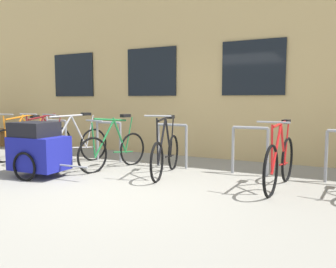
{
  "coord_description": "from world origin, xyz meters",
  "views": [
    {
      "loc": [
        2.85,
        -3.96,
        1.3
      ],
      "look_at": [
        0.04,
        1.6,
        0.67
      ],
      "focal_mm": 36.54,
      "sensor_mm": 36.0,
      "label": 1
    }
  ],
  "objects_px": {
    "bicycle_orange": "(24,141)",
    "bicycle_maroon": "(45,142)",
    "bicycle_green": "(114,149)",
    "bicycle_silver": "(72,145)",
    "bicycle_red": "(280,162)",
    "bicycle_black": "(166,153)",
    "bike_trailer": "(38,148)"
  },
  "relations": [
    {
      "from": "bicycle_maroon",
      "to": "bicycle_green",
      "type": "bearing_deg",
      "value": -3.44
    },
    {
      "from": "bicycle_green",
      "to": "bicycle_black",
      "type": "height_order",
      "value": "bicycle_black"
    },
    {
      "from": "bicycle_black",
      "to": "bicycle_green",
      "type": "bearing_deg",
      "value": 178.3
    },
    {
      "from": "bicycle_red",
      "to": "bicycle_silver",
      "type": "distance_m",
      "value": 4.07
    },
    {
      "from": "bicycle_maroon",
      "to": "bike_trailer",
      "type": "bearing_deg",
      "value": -47.29
    },
    {
      "from": "bike_trailer",
      "to": "bicycle_silver",
      "type": "bearing_deg",
      "value": 104.77
    },
    {
      "from": "bicycle_green",
      "to": "bike_trailer",
      "type": "xyz_separation_m",
      "value": [
        -0.74,
        -1.12,
        0.11
      ]
    },
    {
      "from": "bicycle_red",
      "to": "bicycle_black",
      "type": "relative_size",
      "value": 1.05
    },
    {
      "from": "bike_trailer",
      "to": "bicycle_orange",
      "type": "bearing_deg",
      "value": 145.63
    },
    {
      "from": "bicycle_green",
      "to": "bicycle_orange",
      "type": "bearing_deg",
      "value": 178.61
    },
    {
      "from": "bicycle_maroon",
      "to": "bicycle_silver",
      "type": "bearing_deg",
      "value": -5.82
    },
    {
      "from": "bicycle_silver",
      "to": "bicycle_black",
      "type": "bearing_deg",
      "value": -1.61
    },
    {
      "from": "bicycle_black",
      "to": "bicycle_orange",
      "type": "relative_size",
      "value": 0.95
    },
    {
      "from": "bicycle_green",
      "to": "bicycle_silver",
      "type": "distance_m",
      "value": 1.05
    },
    {
      "from": "bicycle_black",
      "to": "bike_trailer",
      "type": "xyz_separation_m",
      "value": [
        -1.87,
        -1.09,
        0.11
      ]
    },
    {
      "from": "bicycle_green",
      "to": "bicycle_red",
      "type": "height_order",
      "value": "bicycle_green"
    },
    {
      "from": "bicycle_maroon",
      "to": "bicycle_silver",
      "type": "distance_m",
      "value": 0.84
    },
    {
      "from": "bicycle_maroon",
      "to": "bicycle_silver",
      "type": "relative_size",
      "value": 0.97
    },
    {
      "from": "bicycle_maroon",
      "to": "bike_trailer",
      "type": "relative_size",
      "value": 1.16
    },
    {
      "from": "bicycle_maroon",
      "to": "bicycle_green",
      "type": "height_order",
      "value": "same"
    },
    {
      "from": "bicycle_maroon",
      "to": "bicycle_red",
      "type": "xyz_separation_m",
      "value": [
        4.91,
        -0.18,
        0.01
      ]
    },
    {
      "from": "bicycle_green",
      "to": "bicycle_red",
      "type": "distance_m",
      "value": 3.02
    },
    {
      "from": "bicycle_maroon",
      "to": "bicycle_orange",
      "type": "height_order",
      "value": "bicycle_maroon"
    },
    {
      "from": "bicycle_red",
      "to": "bicycle_black",
      "type": "distance_m",
      "value": 1.9
    },
    {
      "from": "bicycle_silver",
      "to": "bike_trailer",
      "type": "xyz_separation_m",
      "value": [
        0.3,
        -1.15,
        0.09
      ]
    },
    {
      "from": "bicycle_black",
      "to": "bike_trailer",
      "type": "distance_m",
      "value": 2.16
    },
    {
      "from": "bicycle_maroon",
      "to": "bicycle_red",
      "type": "bearing_deg",
      "value": -2.07
    },
    {
      "from": "bicycle_green",
      "to": "bicycle_maroon",
      "type": "bearing_deg",
      "value": 176.56
    },
    {
      "from": "bicycle_silver",
      "to": "bike_trailer",
      "type": "relative_size",
      "value": 1.2
    },
    {
      "from": "bicycle_green",
      "to": "bicycle_silver",
      "type": "bearing_deg",
      "value": 178.48
    },
    {
      "from": "bicycle_maroon",
      "to": "bicycle_green",
      "type": "relative_size",
      "value": 1.04
    },
    {
      "from": "bicycle_orange",
      "to": "bicycle_maroon",
      "type": "bearing_deg",
      "value": 5.18
    }
  ]
}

